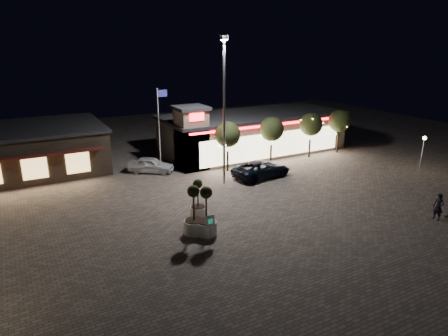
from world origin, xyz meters
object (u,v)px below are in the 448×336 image
planter_mid (206,220)px  white_sedan (151,165)px  pedestrian (438,207)px  planter_left (194,219)px  valet_sign (210,223)px  pickup_truck (262,169)px

planter_mid → white_sedan: bearing=86.1°
pedestrian → planter_left: bearing=-119.1°
pedestrian → planter_left: 16.92m
pedestrian → planter_mid: (-15.12, 5.63, 0.05)m
pedestrian → valet_sign: size_ratio=1.07×
planter_left → valet_sign: size_ratio=1.83×
pickup_truck → pedestrian: (5.70, -13.50, 0.18)m
planter_left → planter_mid: bearing=-39.4°
pickup_truck → valet_sign: (-9.68, -8.92, 0.48)m
pedestrian → planter_left: planter_left is taller
planter_left → valet_sign: planter_left is taller
white_sedan → planter_left: planter_left is taller
white_sedan → planter_mid: 14.02m
planter_mid → valet_sign: (-0.26, -1.05, 0.25)m
pickup_truck → white_sedan: size_ratio=1.30×
white_sedan → pickup_truck: bearing=-89.2°
pedestrian → planter_left: size_ratio=0.58×
valet_sign → planter_left: bearing=103.6°
planter_left → planter_mid: 0.82m
planter_left → planter_mid: planter_left is taller
planter_mid → pedestrian: bearing=-20.4°
planter_left → valet_sign: (0.38, -1.57, 0.25)m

